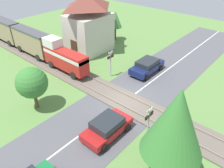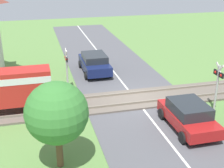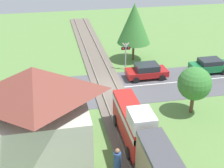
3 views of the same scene
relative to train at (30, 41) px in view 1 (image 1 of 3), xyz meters
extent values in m
plane|color=#5B8442|center=(0.00, -14.56, -1.88)|extent=(60.00, 60.00, 0.00)
cube|color=#515156|center=(0.00, -14.56, -1.87)|extent=(48.00, 6.40, 0.02)
cube|color=silver|center=(0.00, -14.56, -1.86)|extent=(48.00, 0.12, 0.00)
cube|color=#665B51|center=(0.00, -14.56, -1.82)|extent=(2.80, 48.00, 0.12)
cube|color=slate|center=(-0.72, -14.56, -1.70)|extent=(0.10, 48.00, 0.12)
cube|color=slate|center=(0.72, -14.56, -1.70)|extent=(0.10, 48.00, 0.12)
cube|color=red|center=(0.00, -6.71, -0.31)|extent=(1.35, 5.65, 1.90)
cube|color=silver|center=(0.00, -6.71, 0.21)|extent=(1.37, 5.65, 0.36)
cube|color=silver|center=(0.00, -4.78, 1.09)|extent=(1.35, 1.81, 0.90)
cylinder|color=black|center=(-0.72, -8.52, -1.26)|extent=(0.14, 0.76, 0.76)
cylinder|color=black|center=(0.72, -8.52, -1.26)|extent=(0.14, 0.76, 0.76)
cylinder|color=black|center=(-0.72, -4.90, -1.26)|extent=(0.14, 0.76, 0.76)
cylinder|color=black|center=(0.72, -4.90, -1.26)|extent=(0.14, 0.76, 0.76)
cube|color=#998466|center=(0.00, -0.40, -0.06)|extent=(1.35, 6.16, 2.40)
cube|color=#47474C|center=(0.00, -0.40, 1.26)|extent=(1.41, 6.16, 0.24)
cylinder|color=black|center=(-0.72, -2.37, -1.26)|extent=(0.14, 0.76, 0.76)
cylinder|color=black|center=(0.72, -2.37, -1.26)|extent=(0.14, 0.76, 0.76)
cylinder|color=black|center=(-0.72, 1.57, -1.26)|extent=(0.14, 0.76, 0.76)
cylinder|color=black|center=(0.72, 1.57, -1.26)|extent=(0.14, 0.76, 0.76)
cube|color=#998466|center=(0.00, 6.16, -0.06)|extent=(1.35, 6.16, 2.40)
cube|color=#47474C|center=(0.00, 6.16, 1.26)|extent=(1.41, 6.16, 0.24)
cylinder|color=black|center=(-0.72, 4.19, -1.26)|extent=(0.14, 0.76, 0.76)
cylinder|color=black|center=(0.72, 4.19, -1.26)|extent=(0.14, 0.76, 0.76)
cylinder|color=black|center=(0.72, 8.13, -1.26)|extent=(0.14, 0.76, 0.76)
cube|color=#A81919|center=(-3.93, -16.00, -1.30)|extent=(3.84, 1.76, 0.56)
cube|color=#23282D|center=(-3.93, -16.00, -0.75)|extent=(2.11, 1.62, 0.55)
cylinder|color=black|center=(-2.68, -15.12, -1.58)|extent=(0.60, 0.18, 0.60)
cylinder|color=black|center=(-2.68, -16.88, -1.58)|extent=(0.60, 0.18, 0.60)
cylinder|color=black|center=(-5.17, -15.12, -1.58)|extent=(0.60, 0.18, 0.60)
cylinder|color=black|center=(-5.17, -16.88, -1.58)|extent=(0.60, 0.18, 0.60)
cube|color=#141E4C|center=(5.58, -13.12, -1.25)|extent=(4.18, 1.81, 0.65)
cube|color=#23282D|center=(5.58, -13.12, -0.68)|extent=(2.30, 1.66, 0.49)
cylinder|color=black|center=(4.22, -14.02, -1.58)|extent=(0.60, 0.18, 0.60)
cylinder|color=black|center=(4.22, -12.22, -1.58)|extent=(0.60, 0.18, 0.60)
cylinder|color=black|center=(6.94, -14.02, -1.58)|extent=(0.60, 0.18, 0.60)
cylinder|color=black|center=(6.94, -12.22, -1.58)|extent=(0.60, 0.18, 0.60)
cylinder|color=#B7B7B7|center=(-2.48, -18.41, -0.53)|extent=(0.12, 0.12, 2.71)
cube|color=black|center=(-2.48, -18.41, 0.34)|extent=(0.90, 0.08, 0.28)
sphere|color=red|center=(-2.75, -18.41, 0.34)|extent=(0.18, 0.18, 0.18)
sphere|color=red|center=(-2.21, -18.41, 0.34)|extent=(0.18, 0.18, 0.18)
cube|color=silver|center=(-2.48, -18.41, 0.58)|extent=(0.72, 0.04, 0.72)
cube|color=silver|center=(-2.48, -18.41, 0.58)|extent=(0.72, 0.04, 0.72)
cylinder|color=#B7B7B7|center=(2.48, -10.71, -0.53)|extent=(0.12, 0.12, 2.71)
cube|color=black|center=(2.48, -10.71, 0.34)|extent=(0.90, 0.08, 0.28)
sphere|color=red|center=(2.75, -10.71, 0.34)|extent=(0.18, 0.18, 0.18)
sphere|color=red|center=(2.21, -10.71, 0.34)|extent=(0.18, 0.18, 0.18)
cube|color=silver|center=(2.48, -10.71, 0.58)|extent=(0.72, 0.04, 0.72)
cube|color=silver|center=(2.48, -10.71, 0.58)|extent=(0.72, 0.04, 0.72)
cube|color=beige|center=(5.62, -4.40, 0.43)|extent=(5.02, 4.08, 4.63)
pyramid|color=brown|center=(5.62, -4.40, 4.25)|extent=(5.43, 4.41, 1.50)
cube|color=#472D1E|center=(3.09, -4.40, -0.83)|extent=(0.06, 1.10, 2.10)
cylinder|color=#2D4C8E|center=(1.57, -3.99, -1.13)|extent=(0.44, 0.44, 1.51)
sphere|color=#936B4C|center=(1.57, -3.99, -0.24)|extent=(0.28, 0.28, 0.28)
cylinder|color=brown|center=(10.63, -4.48, -0.96)|extent=(0.24, 0.24, 1.84)
cone|color=#477F3D|center=(10.63, -4.48, 1.04)|extent=(1.80, 1.80, 2.16)
cylinder|color=brown|center=(-5.46, -9.43, -1.19)|extent=(0.28, 0.28, 1.39)
sphere|color=#387A33|center=(-5.46, -9.43, 0.57)|extent=(2.51, 2.51, 2.51)
cylinder|color=brown|center=(-3.89, -20.71, -0.91)|extent=(0.24, 0.24, 1.94)
cone|color=#387A33|center=(-3.89, -20.71, 2.12)|extent=(3.44, 3.44, 4.13)
camera|label=1|loc=(-12.26, -23.66, 9.78)|focal=35.00mm
camera|label=2|loc=(-16.48, -8.83, 6.08)|focal=50.00mm
camera|label=3|loc=(4.66, 9.44, 10.77)|focal=50.00mm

